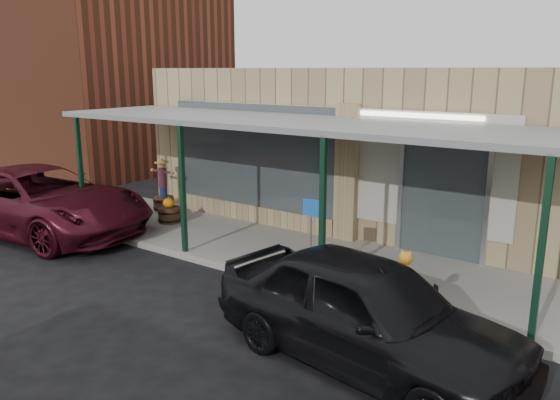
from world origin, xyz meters
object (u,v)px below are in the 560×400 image
Objects in this scene: parked_sedan at (366,311)px; barrel_scarecrow at (163,193)px; barrel_pumpkin at (169,213)px; handicap_sign at (311,228)px; car_maroon at (39,201)px.

barrel_scarecrow is at bearing 73.22° from parked_sedan.
handicap_sign is at bearing -13.37° from barrel_pumpkin.
parked_sedan is (8.61, -4.10, 0.14)m from barrel_scarecrow.
car_maroon reaches higher than parked_sedan.
handicap_sign is at bearing 56.25° from parked_sedan.
barrel_scarecrow is 0.25× the size of car_maroon.
handicap_sign is at bearing -89.45° from car_maroon.
car_maroon is at bearing 179.47° from handicap_sign.
barrel_scarecrow is 9.53m from parked_sedan.
barrel_scarecrow is at bearing 143.45° from barrel_pumpkin.
barrel_pumpkin is at bearing 158.27° from handicap_sign.
parked_sedan is at bearing -102.93° from car_maroon.
barrel_pumpkin is 8.19m from parked_sedan.
car_maroon is at bearing -110.66° from barrel_scarecrow.
barrel_pumpkin is 0.47× the size of handicap_sign.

